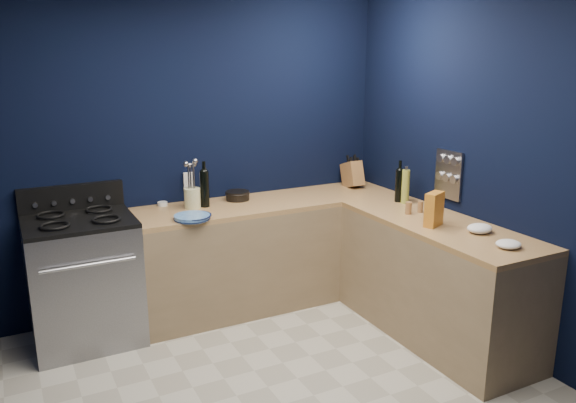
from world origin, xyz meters
TOP-DOWN VIEW (x-y plane):
  - wall_back at (0.00, 1.76)m, footprint 3.50×0.02m
  - wall_right at (1.76, 0.00)m, footprint 0.02×3.50m
  - wall_front at (0.00, -1.76)m, footprint 3.50×0.02m
  - cab_back at (0.60, 1.44)m, footprint 2.30×0.63m
  - top_back at (0.60, 1.44)m, footprint 2.30×0.63m
  - cab_right at (1.44, 0.29)m, footprint 0.63×1.67m
  - top_right at (1.44, 0.29)m, footprint 0.63×1.67m
  - gas_range at (-0.93, 1.42)m, footprint 0.76×0.66m
  - oven_door at (-0.93, 1.10)m, footprint 0.59×0.02m
  - cooktop at (-0.93, 1.42)m, footprint 0.76×0.66m
  - backguard at (-0.93, 1.72)m, footprint 0.76×0.06m
  - spice_panel at (1.74, 0.55)m, footprint 0.02×0.28m
  - wall_outlet at (0.00, 1.74)m, footprint 0.09×0.02m
  - plate_stack at (-0.15, 1.20)m, footprint 0.30×0.30m
  - ramekin at (-0.24, 1.69)m, footprint 0.08×0.08m
  - utensil_crock at (-0.05, 1.51)m, footprint 0.15×0.15m
  - wine_bottle_back at (0.05, 1.50)m, footprint 0.09×0.09m
  - lemon_basket at (0.37, 1.58)m, footprint 0.23×0.23m
  - knife_block at (1.51, 1.56)m, footprint 0.14×0.27m
  - wine_bottle_right at (1.55, 0.92)m, footprint 0.07×0.07m
  - oil_bottle at (1.56, 0.85)m, footprint 0.08×0.08m
  - spice_jar_near at (1.49, 0.57)m, footprint 0.05×0.05m
  - spice_jar_far at (1.38, 0.58)m, footprint 0.06×0.06m
  - crouton_bag at (1.34, 0.25)m, footprint 0.18×0.14m
  - towel_front at (1.51, -0.03)m, footprint 0.23×0.21m
  - towel_end at (1.44, -0.34)m, footprint 0.18×0.17m

SIDE VIEW (x-z plane):
  - cab_back at x=0.60m, z-range 0.00..0.86m
  - cab_right at x=1.44m, z-range 0.00..0.86m
  - oven_door at x=-0.93m, z-range 0.24..0.66m
  - gas_range at x=-0.93m, z-range 0.00..0.92m
  - top_back at x=0.60m, z-range 0.86..0.90m
  - top_right at x=1.44m, z-range 0.86..0.90m
  - ramekin at x=-0.24m, z-range 0.90..0.93m
  - plate_stack at x=-0.15m, z-range 0.90..0.93m
  - towel_end at x=1.44m, z-range 0.90..0.95m
  - towel_front at x=1.51m, z-range 0.90..0.96m
  - cooktop at x=-0.93m, z-range 0.92..0.95m
  - lemon_basket at x=0.37m, z-range 0.90..0.98m
  - spice_jar_near at x=1.49m, z-range 0.90..0.99m
  - spice_jar_far at x=1.38m, z-range 0.90..1.00m
  - utensil_crock at x=-0.05m, z-range 0.90..1.06m
  - knife_block at x=1.51m, z-range 0.87..1.15m
  - crouton_bag at x=1.34m, z-range 0.90..1.15m
  - wine_bottle_right at x=1.55m, z-range 0.90..1.17m
  - oil_bottle at x=1.56m, z-range 0.90..1.18m
  - backguard at x=-0.93m, z-range 0.94..1.14m
  - wine_bottle_back at x=0.05m, z-range 0.90..1.19m
  - wall_outlet at x=0.00m, z-range 1.02..1.15m
  - spice_panel at x=1.74m, z-range 0.99..1.37m
  - wall_back at x=0.00m, z-range 0.00..2.60m
  - wall_right at x=1.76m, z-range 0.00..2.60m
  - wall_front at x=0.00m, z-range 0.00..2.60m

